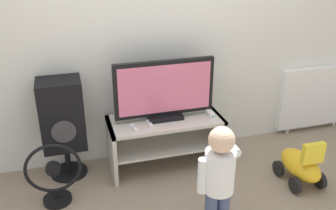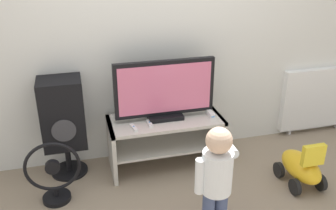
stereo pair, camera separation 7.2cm
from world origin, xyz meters
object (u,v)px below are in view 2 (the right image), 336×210
remote_secondary (150,123)px  radiator (318,98)px  remote_primary (134,127)px  floor_fan (54,175)px  television (165,91)px  speaker_tower (63,115)px  game_console (210,113)px  child (217,172)px  ride_on_toy (301,167)px

remote_secondary → radiator: (1.99, 0.32, -0.10)m
remote_primary → floor_fan: (-0.71, -0.18, -0.26)m
television → speaker_tower: bearing=174.5°
game_console → television: bearing=171.9°
floor_fan → radiator: radiator is taller
television → radiator: television is taller
child → floor_fan: child is taller
remote_primary → remote_secondary: 0.16m
remote_secondary → floor_fan: size_ratio=0.24×
television → remote_primary: television is taller
radiator → speaker_tower: bearing=-177.2°
television → ride_on_toy: (1.09, -0.64, -0.60)m
child → ride_on_toy: child is taller
remote_secondary → speaker_tower: (-0.75, 0.18, 0.09)m
speaker_tower → television: bearing=-5.5°
child → radiator: 2.08m
game_console → remote_secondary: game_console is taller
ride_on_toy → remote_secondary: bearing=156.7°
television → speaker_tower: size_ratio=0.99×
television → remote_secondary: (-0.17, -0.10, -0.26)m
game_console → child: (-0.29, -0.91, -0.01)m
television → ride_on_toy: size_ratio=1.89×
game_console → ride_on_toy: bearing=-40.9°
remote_secondary → television: bearing=29.9°
child → speaker_tower: (-1.05, 1.06, 0.08)m
child → ride_on_toy: 1.07m
game_console → speaker_tower: (-1.34, 0.15, 0.07)m
remote_primary → floor_fan: size_ratio=0.24×
television → radiator: 1.88m
television → speaker_tower: 0.94m
remote_primary → child: child is taller
game_console → radiator: 1.43m
television → remote_secondary: 0.33m
floor_fan → ride_on_toy: (2.12, -0.32, -0.07)m
game_console → radiator: bearing=11.5°
child → ride_on_toy: size_ratio=1.78×
radiator → ride_on_toy: bearing=-130.4°
game_console → remote_secondary: size_ratio=1.23×
remote_secondary → child: child is taller
radiator → game_console: bearing=-168.5°
television → remote_secondary: bearing=-150.1°
game_console → speaker_tower: 1.35m
remote_secondary → ride_on_toy: bearing=-23.3°
television → ride_on_toy: 1.40m
television → remote_primary: bearing=-156.7°
child → radiator: (1.69, 1.20, -0.11)m
child → speaker_tower: size_ratio=0.93×
speaker_tower → remote_secondary: bearing=-13.8°
speaker_tower → ride_on_toy: (2.01, -0.73, -0.42)m
floor_fan → ride_on_toy: floor_fan is taller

